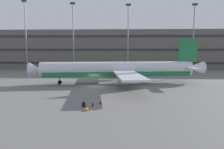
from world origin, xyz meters
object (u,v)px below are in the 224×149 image
object	(u,v)px
suitcase_scuffed	(87,109)
backpack_orange	(101,103)
suitcase_teal	(84,105)
airliner	(119,70)
backpack_large	(84,103)
backpack_small	(93,105)

from	to	relation	value
suitcase_scuffed	backpack_orange	bearing A→B (deg)	62.79
suitcase_teal	backpack_orange	size ratio (longest dim) A/B	1.72
airliner	suitcase_scuffed	world-z (taller)	airliner
suitcase_teal	suitcase_scuffed	bearing A→B (deg)	-63.41
backpack_large	backpack_small	size ratio (longest dim) A/B	0.90
suitcase_teal	backpack_large	distance (m)	1.26
backpack_orange	backpack_small	xyz separation A→B (m)	(-1.01, -0.95, 0.02)
suitcase_teal	suitcase_scuffed	xyz separation A→B (m)	(0.68, -1.36, -0.23)
suitcase_scuffed	backpack_large	world-z (taller)	backpack_large
airliner	suitcase_scuffed	size ratio (longest dim) A/B	48.00
backpack_orange	backpack_large	world-z (taller)	backpack_orange
airliner	backpack_orange	world-z (taller)	airliner
backpack_orange	backpack_small	world-z (taller)	backpack_small
airliner	suitcase_teal	xyz separation A→B (m)	(-4.70, -19.34, -2.72)
suitcase_scuffed	backpack_large	distance (m)	2.73
backpack_orange	backpack_small	size ratio (longest dim) A/B	0.94
airliner	backpack_small	size ratio (longest dim) A/B	74.64
suitcase_teal	suitcase_scuffed	size ratio (longest dim) A/B	1.04
backpack_orange	suitcase_scuffed	bearing A→B (deg)	-117.21
airliner	suitcase_teal	distance (m)	20.09
suitcase_scuffed	backpack_large	size ratio (longest dim) A/B	1.72
suitcase_teal	backpack_large	world-z (taller)	suitcase_teal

